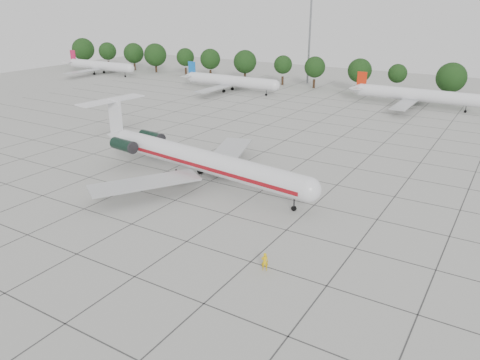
{
  "coord_description": "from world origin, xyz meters",
  "views": [
    {
      "loc": [
        28.11,
        -42.95,
        24.44
      ],
      "look_at": [
        0.07,
        2.93,
        3.5
      ],
      "focal_mm": 35.0,
      "sensor_mm": 36.0,
      "label": 1
    }
  ],
  "objects": [
    {
      "name": "ground",
      "position": [
        0.0,
        0.0,
        0.0
      ],
      "size": [
        260.0,
        260.0,
        0.0
      ],
      "primitive_type": "plane",
      "color": "#ACACA4",
      "rests_on": "ground"
    },
    {
      "name": "apron_joints",
      "position": [
        0.0,
        15.0,
        0.01
      ],
      "size": [
        170.0,
        170.0,
        0.02
      ],
      "primitive_type": "cube",
      "color": "#383838",
      "rests_on": "ground"
    },
    {
      "name": "main_airliner",
      "position": [
        -10.77,
        7.28,
        3.35
      ],
      "size": [
        40.3,
        31.53,
        9.47
      ],
      "rotation": [
        0.0,
        0.0,
        -0.13
      ],
      "color": "silver",
      "rests_on": "ground"
    },
    {
      "name": "ground_crew",
      "position": [
        9.89,
        -8.6,
        0.94
      ],
      "size": [
        0.81,
        0.72,
        1.87
      ],
      "primitive_type": "imported",
      "rotation": [
        0.0,
        0.0,
        3.64
      ],
      "color": "yellow",
      "rests_on": "ground"
    },
    {
      "name": "bg_airliner_a",
      "position": [
        -97.87,
        71.27,
        2.91
      ],
      "size": [
        28.24,
        27.2,
        7.4
      ],
      "color": "silver",
      "rests_on": "ground"
    },
    {
      "name": "bg_airliner_b",
      "position": [
        -42.58,
        67.56,
        2.91
      ],
      "size": [
        28.24,
        27.2,
        7.4
      ],
      "color": "silver",
      "rests_on": "ground"
    },
    {
      "name": "bg_airliner_c",
      "position": [
        5.83,
        73.7,
        2.91
      ],
      "size": [
        28.24,
        27.2,
        7.4
      ],
      "color": "silver",
      "rests_on": "ground"
    },
    {
      "name": "tree_line",
      "position": [
        -11.68,
        85.0,
        5.98
      ],
      "size": [
        249.86,
        8.44,
        10.22
      ],
      "color": "#332114",
      "rests_on": "ground"
    },
    {
      "name": "floodlight_mast",
      "position": [
        -30.0,
        92.0,
        14.28
      ],
      "size": [
        1.6,
        1.6,
        25.45
      ],
      "color": "slate",
      "rests_on": "ground"
    }
  ]
}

